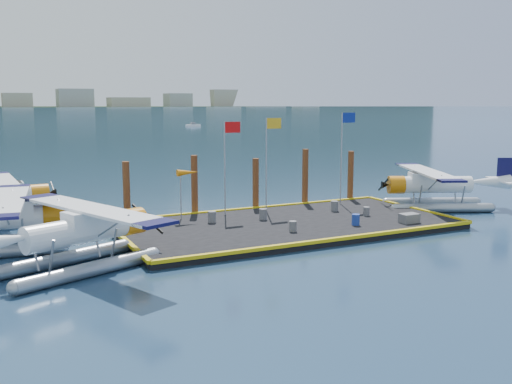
% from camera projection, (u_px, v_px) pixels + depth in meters
% --- Properties ---
extents(ground, '(4000.00, 4000.00, 0.00)m').
position_uv_depth(ground, '(287.00, 228.00, 34.86)').
color(ground, navy).
rests_on(ground, ground).
extents(dock, '(20.00, 10.00, 0.40)m').
position_uv_depth(dock, '(287.00, 225.00, 34.83)').
color(dock, black).
rests_on(dock, ground).
extents(dock_bumpers, '(20.25, 10.25, 0.18)m').
position_uv_depth(dock_bumpers, '(287.00, 221.00, 34.78)').
color(dock_bumpers, gold).
rests_on(dock_bumpers, dock).
extents(far_backdrop, '(3050.00, 2050.00, 810.00)m').
position_uv_depth(far_backdrop, '(69.00, 101.00, 1677.14)').
color(far_backdrop, black).
rests_on(far_backdrop, ground).
extents(seaplane_a, '(9.87, 10.44, 3.78)m').
position_uv_depth(seaplane_a, '(84.00, 234.00, 26.12)').
color(seaplane_a, '#8F949C').
rests_on(seaplane_a, ground).
extents(seaplane_b, '(9.50, 10.47, 3.70)m').
position_uv_depth(seaplane_b, '(1.00, 222.00, 29.07)').
color(seaplane_b, '#8F949C').
rests_on(seaplane_b, ground).
extents(seaplane_d, '(9.67, 10.16, 3.72)m').
position_uv_depth(seaplane_d, '(432.00, 187.00, 40.76)').
color(seaplane_d, '#8F949C').
rests_on(seaplane_d, ground).
extents(drum_0, '(0.49, 0.49, 0.69)m').
position_uv_depth(drum_0, '(212.00, 217.00, 34.59)').
color(drum_0, '#5A595E').
rests_on(drum_0, dock).
extents(drum_1, '(0.47, 0.47, 0.66)m').
position_uv_depth(drum_1, '(356.00, 220.00, 33.86)').
color(drum_1, navy).
rests_on(drum_1, dock).
extents(drum_2, '(0.40, 0.40, 0.57)m').
position_uv_depth(drum_2, '(366.00, 211.00, 36.68)').
color(drum_2, '#5A595E').
rests_on(drum_2, dock).
extents(drum_3, '(0.42, 0.42, 0.60)m').
position_uv_depth(drum_3, '(293.00, 226.00, 32.20)').
color(drum_3, '#5A595E').
rests_on(drum_3, dock).
extents(drum_4, '(0.48, 0.48, 0.68)m').
position_uv_depth(drum_4, '(334.00, 206.00, 38.25)').
color(drum_4, '#5A595E').
rests_on(drum_4, dock).
extents(drum_5, '(0.48, 0.48, 0.68)m').
position_uv_depth(drum_5, '(263.00, 214.00, 35.46)').
color(drum_5, '#5A595E').
rests_on(drum_5, dock).
extents(crate, '(1.12, 0.74, 0.56)m').
position_uv_depth(crate, '(409.00, 218.00, 34.55)').
color(crate, '#5A595E').
rests_on(crate, dock).
extents(flagpole_red, '(1.14, 0.08, 6.00)m').
position_uv_depth(flagpole_red, '(228.00, 153.00, 36.53)').
color(flagpole_red, '#93939B').
rests_on(flagpole_red, dock).
extents(flagpole_yellow, '(1.14, 0.08, 6.20)m').
position_uv_depth(flagpole_yellow, '(269.00, 150.00, 37.82)').
color(flagpole_yellow, '#93939B').
rests_on(flagpole_yellow, dock).
extents(flagpole_blue, '(1.14, 0.08, 6.50)m').
position_uv_depth(flagpole_blue, '(344.00, 144.00, 40.42)').
color(flagpole_blue, '#93939B').
rests_on(flagpole_blue, dock).
extents(windsock, '(1.40, 0.44, 3.12)m').
position_uv_depth(windsock, '(188.00, 174.00, 35.52)').
color(windsock, '#93939B').
rests_on(windsock, dock).
extents(piling_0, '(0.44, 0.44, 4.00)m').
position_uv_depth(piling_0, '(127.00, 193.00, 35.61)').
color(piling_0, '#4D2316').
rests_on(piling_0, ground).
extents(piling_1, '(0.44, 0.44, 4.20)m').
position_uv_depth(piling_1, '(195.00, 187.00, 37.56)').
color(piling_1, '#4D2316').
rests_on(piling_1, ground).
extents(piling_2, '(0.44, 0.44, 3.80)m').
position_uv_depth(piling_2, '(256.00, 186.00, 39.56)').
color(piling_2, '#4D2316').
rests_on(piling_2, ground).
extents(piling_3, '(0.44, 0.44, 4.30)m').
position_uv_depth(piling_3, '(305.00, 179.00, 41.27)').
color(piling_3, '#4D2316').
rests_on(piling_3, ground).
extents(piling_4, '(0.44, 0.44, 4.00)m').
position_uv_depth(piling_4, '(351.00, 178.00, 43.04)').
color(piling_4, '#4D2316').
rests_on(piling_4, ground).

